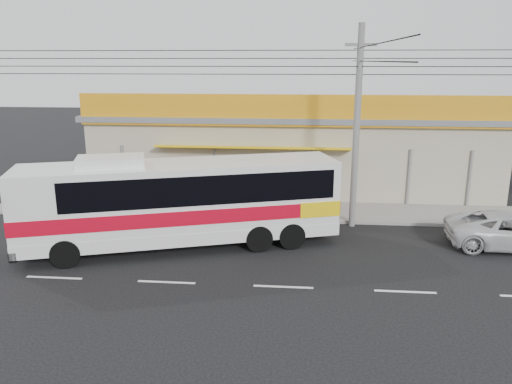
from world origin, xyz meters
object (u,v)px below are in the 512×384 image
(motorbike_dark, at_px, (44,186))
(utility_pole, at_px, (360,61))
(coach_bus, at_px, (186,198))
(motorbike_red, at_px, (186,192))

(motorbike_dark, relative_size, utility_pole, 0.06)
(coach_bus, xyz_separation_m, motorbike_dark, (-9.33, 6.27, -1.32))
(coach_bus, relative_size, utility_pole, 0.37)
(coach_bus, bearing_deg, motorbike_red, 85.73)
(motorbike_red, distance_m, motorbike_dark, 7.87)
(motorbike_red, height_order, motorbike_dark, motorbike_dark)
(motorbike_red, distance_m, utility_pole, 11.01)
(motorbike_dark, height_order, utility_pole, utility_pole)
(motorbike_red, height_order, utility_pole, utility_pole)
(motorbike_red, xyz_separation_m, utility_pole, (8.37, -2.73, 6.62))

